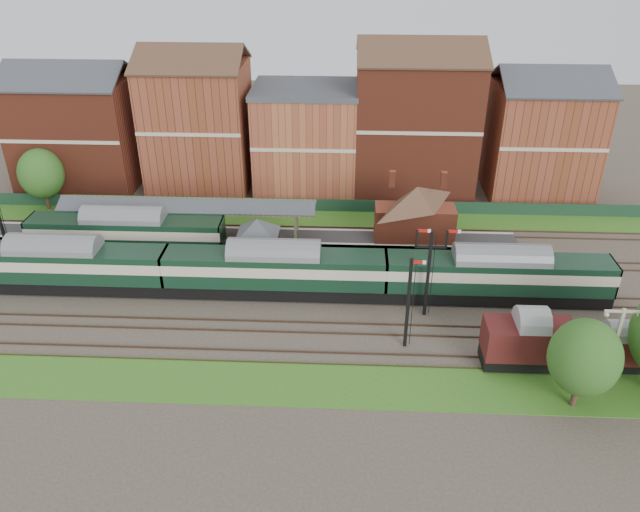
{
  "coord_description": "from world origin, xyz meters",
  "views": [
    {
      "loc": [
        5.09,
        -47.3,
        30.58
      ],
      "look_at": [
        2.79,
        2.0,
        3.0
      ],
      "focal_mm": 35.0,
      "sensor_mm": 36.0,
      "label": 1
    }
  ],
  "objects_px": {
    "signal_box": "(258,246)",
    "platform_railcar": "(126,233)",
    "dmu_train": "(275,270)",
    "goods_van_a": "(528,341)",
    "semaphore_bracket": "(429,268)"
  },
  "relations": [
    {
      "from": "dmu_train",
      "to": "goods_van_a",
      "type": "height_order",
      "value": "dmu_train"
    },
    {
      "from": "signal_box",
      "to": "dmu_train",
      "type": "bearing_deg",
      "value": -59.98
    },
    {
      "from": "signal_box",
      "to": "platform_railcar",
      "type": "distance_m",
      "value": 13.96
    },
    {
      "from": "dmu_train",
      "to": "goods_van_a",
      "type": "bearing_deg",
      "value": -24.2
    },
    {
      "from": "semaphore_bracket",
      "to": "platform_railcar",
      "type": "xyz_separation_m",
      "value": [
        -28.6,
        9.0,
        -2.05
      ]
    },
    {
      "from": "platform_railcar",
      "to": "signal_box",
      "type": "bearing_deg",
      "value": -13.48
    },
    {
      "from": "goods_van_a",
      "to": "signal_box",
      "type": "bearing_deg",
      "value": 150.78
    },
    {
      "from": "dmu_train",
      "to": "signal_box",
      "type": "bearing_deg",
      "value": 120.02
    },
    {
      "from": "dmu_train",
      "to": "goods_van_a",
      "type": "relative_size",
      "value": 8.97
    },
    {
      "from": "signal_box",
      "to": "semaphore_bracket",
      "type": "bearing_deg",
      "value": -20.92
    },
    {
      "from": "signal_box",
      "to": "dmu_train",
      "type": "relative_size",
      "value": 0.1
    },
    {
      "from": "platform_railcar",
      "to": "goods_van_a",
      "type": "height_order",
      "value": "platform_railcar"
    },
    {
      "from": "dmu_train",
      "to": "semaphore_bracket",
      "type": "bearing_deg",
      "value": -10.76
    },
    {
      "from": "semaphore_bracket",
      "to": "platform_railcar",
      "type": "bearing_deg",
      "value": 162.53
    },
    {
      "from": "signal_box",
      "to": "goods_van_a",
      "type": "distance_m",
      "value": 25.11
    }
  ]
}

